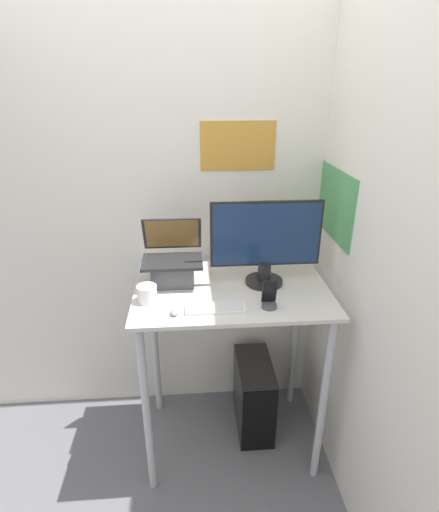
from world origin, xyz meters
The scene contains 11 objects.
ground_plane centered at (0.00, 0.00, 0.00)m, with size 12.00×12.00×0.00m, color slate.
wall_back centered at (0.00, 0.75, 1.30)m, with size 6.00×0.06×2.60m.
wall_side_right centered at (0.58, 0.00, 1.30)m, with size 0.06×6.00×2.60m.
desk centered at (0.00, 0.33, 0.86)m, with size 0.99×0.67×1.05m.
laptop centered at (-0.30, 0.42, 1.14)m, with size 0.31×0.28×0.33m.
monitor centered at (0.17, 0.38, 1.27)m, with size 0.56×0.19×0.44m.
keyboard centered at (-0.10, 0.13, 1.06)m, with size 0.28×0.10×0.02m.
mouse centered at (-0.29, 0.10, 1.06)m, with size 0.03×0.06×0.03m.
cell_phone centered at (0.15, 0.13, 1.09)m, with size 0.07×0.07×0.14m.
computer_tower centered at (0.16, 0.43, 0.23)m, with size 0.21×0.43×0.47m.
mug centered at (-0.42, 0.23, 1.09)m, with size 0.10×0.10×0.08m.
Camera 1 is at (-0.20, -1.46, 2.02)m, focal length 28.00 mm.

